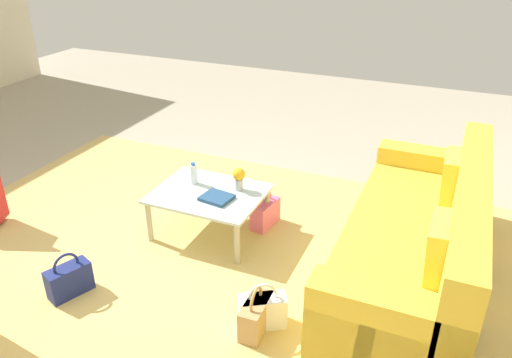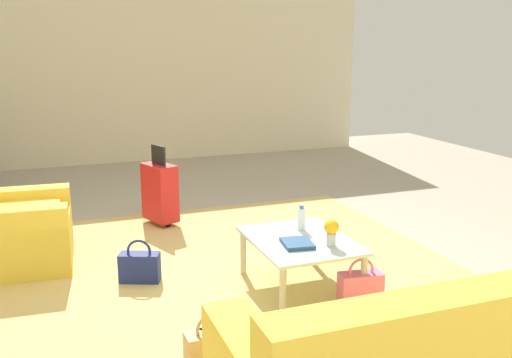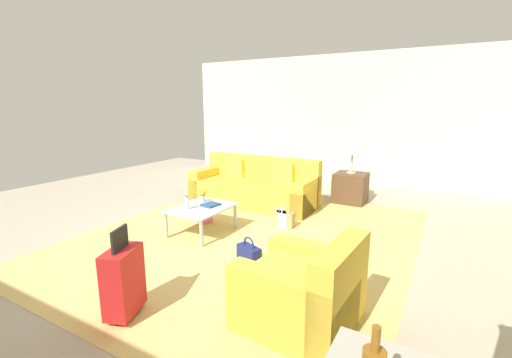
{
  "view_description": "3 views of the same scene",
  "coord_description": "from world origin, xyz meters",
  "views": [
    {
      "loc": [
        -2.27,
        2.82,
        2.47
      ],
      "look_at": [
        -0.98,
        -0.18,
        0.8
      ],
      "focal_mm": 35.0,
      "sensor_mm": 36.0,
      "label": 1
    },
    {
      "loc": [
        -4.19,
        1.28,
        1.89
      ],
      "look_at": [
        -0.48,
        -0.1,
        0.94
      ],
      "focal_mm": 40.0,
      "sensor_mm": 36.0,
      "label": 2
    },
    {
      "loc": [
        3.45,
        2.61,
        1.89
      ],
      "look_at": [
        -0.37,
        0.45,
        0.94
      ],
      "focal_mm": 24.0,
      "sensor_mm": 36.0,
      "label": 3
    }
  ],
  "objects": [
    {
      "name": "area_rug",
      "position": [
        -0.6,
        0.2,
        0.0
      ],
      "size": [
        5.2,
        4.4,
        0.01
      ],
      "primitive_type": "cube",
      "color": "tan",
      "rests_on": "ground"
    },
    {
      "name": "coffee_table_book",
      "position": [
        -0.52,
        -0.42,
        0.42
      ],
      "size": [
        0.28,
        0.25,
        0.03
      ],
      "primitive_type": "cube",
      "rotation": [
        0.0,
        0.0,
        -0.14
      ],
      "color": "navy",
      "rests_on": "coffee_table"
    },
    {
      "name": "handbag_navy",
      "position": [
        0.17,
        0.66,
        0.13
      ],
      "size": [
        0.25,
        0.35,
        0.36
      ],
      "color": "navy",
      "rests_on": "ground"
    },
    {
      "name": "handbag_tan",
      "position": [
        -1.26,
        0.46,
        0.13
      ],
      "size": [
        0.15,
        0.32,
        0.36
      ],
      "color": "tan",
      "rests_on": "ground"
    },
    {
      "name": "ground_plane",
      "position": [
        0.0,
        0.0,
        0.0
      ],
      "size": [
        12.0,
        12.0,
        0.0
      ],
      "primitive_type": "plane",
      "color": "#A89E89"
    },
    {
      "name": "coffee_table",
      "position": [
        -0.4,
        -0.5,
        0.36
      ],
      "size": [
        0.94,
        0.74,
        0.41
      ],
      "color": "silver",
      "rests_on": "ground"
    },
    {
      "name": "flower_vase",
      "position": [
        -0.62,
        -0.65,
        0.53
      ],
      "size": [
        0.11,
        0.11,
        0.21
      ],
      "color": "#B2B7BC",
      "rests_on": "coffee_table"
    },
    {
      "name": "handbag_pink",
      "position": [
        -0.81,
        -0.81,
        0.13
      ],
      "size": [
        0.18,
        0.34,
        0.36
      ],
      "color": "pink",
      "rests_on": "ground"
    },
    {
      "name": "handbag_white",
      "position": [
        -1.28,
        0.4,
        0.13
      ],
      "size": [
        0.35,
        0.29,
        0.36
      ],
      "color": "white",
      "rests_on": "ground"
    },
    {
      "name": "couch",
      "position": [
        -2.2,
        -0.6,
        0.3
      ],
      "size": [
        0.94,
        2.44,
        0.9
      ],
      "color": "gold",
      "rests_on": "ground"
    },
    {
      "name": "water_bottle",
      "position": [
        -0.2,
        -0.6,
        0.5
      ],
      "size": [
        0.06,
        0.06,
        0.2
      ],
      "color": "silver",
      "rests_on": "coffee_table"
    }
  ]
}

